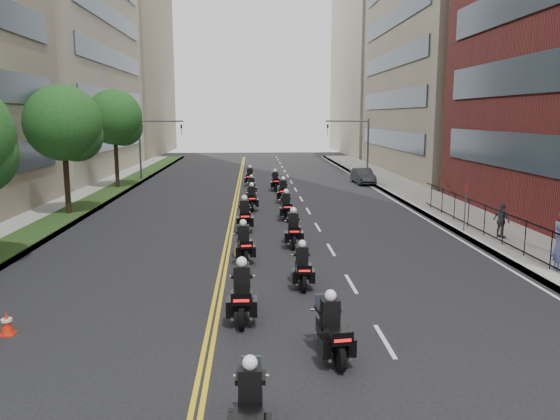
{
  "coord_description": "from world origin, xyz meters",
  "views": [
    {
      "loc": [
        -0.27,
        -8.51,
        5.91
      ],
      "look_at": [
        0.88,
        14.21,
        1.96
      ],
      "focal_mm": 35.0,
      "sensor_mm": 36.0,
      "label": 1
    }
  ],
  "objects_px": {
    "motorcycle_5": "(293,231)",
    "motorcycle_7": "(286,207)",
    "traffic_cone": "(7,324)",
    "motorcycle_4": "(244,245)",
    "motorcycle_0": "(250,410)",
    "pedestrian_c": "(501,221)",
    "motorcycle_3": "(302,268)",
    "motorcycle_2": "(242,295)",
    "motorcycle_8": "(252,199)",
    "motorcycle_10": "(252,187)",
    "pedestrian_a": "(559,246)",
    "motorcycle_6": "(245,217)",
    "motorcycle_11": "(275,182)",
    "parked_sedan": "(363,176)",
    "motorcycle_1": "(332,332)",
    "motorcycle_9": "(283,192)",
    "motorcycle_12": "(250,178)"
  },
  "relations": [
    {
      "from": "motorcycle_5",
      "to": "motorcycle_7",
      "type": "distance_m",
      "value": 6.54
    },
    {
      "from": "traffic_cone",
      "to": "motorcycle_4",
      "type": "bearing_deg",
      "value": 49.29
    },
    {
      "from": "motorcycle_0",
      "to": "pedestrian_c",
      "type": "distance_m",
      "value": 19.76
    },
    {
      "from": "motorcycle_3",
      "to": "motorcycle_2",
      "type": "bearing_deg",
      "value": -123.16
    },
    {
      "from": "motorcycle_4",
      "to": "motorcycle_8",
      "type": "height_order",
      "value": "motorcycle_8"
    },
    {
      "from": "motorcycle_10",
      "to": "pedestrian_a",
      "type": "bearing_deg",
      "value": -64.27
    },
    {
      "from": "motorcycle_6",
      "to": "motorcycle_7",
      "type": "bearing_deg",
      "value": 48.73
    },
    {
      "from": "motorcycle_2",
      "to": "motorcycle_4",
      "type": "relative_size",
      "value": 1.08
    },
    {
      "from": "motorcycle_7",
      "to": "motorcycle_11",
      "type": "bearing_deg",
      "value": 88.99
    },
    {
      "from": "traffic_cone",
      "to": "parked_sedan",
      "type": "bearing_deg",
      "value": 63.3
    },
    {
      "from": "motorcycle_1",
      "to": "motorcycle_10",
      "type": "relative_size",
      "value": 1.09
    },
    {
      "from": "motorcycle_5",
      "to": "motorcycle_7",
      "type": "height_order",
      "value": "motorcycle_5"
    },
    {
      "from": "motorcycle_5",
      "to": "motorcycle_10",
      "type": "height_order",
      "value": "motorcycle_5"
    },
    {
      "from": "motorcycle_6",
      "to": "motorcycle_8",
      "type": "xyz_separation_m",
      "value": [
        0.37,
        6.2,
        -0.04
      ]
    },
    {
      "from": "motorcycle_9",
      "to": "pedestrian_c",
      "type": "bearing_deg",
      "value": -46.63
    },
    {
      "from": "motorcycle_6",
      "to": "pedestrian_c",
      "type": "relative_size",
      "value": 1.52
    },
    {
      "from": "motorcycle_2",
      "to": "pedestrian_c",
      "type": "distance_m",
      "value": 15.48
    },
    {
      "from": "pedestrian_a",
      "to": "motorcycle_0",
      "type": "bearing_deg",
      "value": 136.48
    },
    {
      "from": "motorcycle_3",
      "to": "motorcycle_11",
      "type": "relative_size",
      "value": 0.94
    },
    {
      "from": "motorcycle_9",
      "to": "pedestrian_a",
      "type": "height_order",
      "value": "pedestrian_a"
    },
    {
      "from": "motorcycle_5",
      "to": "motorcycle_2",
      "type": "bearing_deg",
      "value": -101.98
    },
    {
      "from": "motorcycle_1",
      "to": "pedestrian_a",
      "type": "bearing_deg",
      "value": 27.96
    },
    {
      "from": "motorcycle_7",
      "to": "pedestrian_c",
      "type": "distance_m",
      "value": 11.55
    },
    {
      "from": "motorcycle_2",
      "to": "motorcycle_11",
      "type": "xyz_separation_m",
      "value": [
        2.16,
        27.77,
        -0.05
      ]
    },
    {
      "from": "motorcycle_3",
      "to": "motorcycle_9",
      "type": "relative_size",
      "value": 0.91
    },
    {
      "from": "motorcycle_3",
      "to": "pedestrian_a",
      "type": "height_order",
      "value": "pedestrian_a"
    },
    {
      "from": "pedestrian_a",
      "to": "motorcycle_1",
      "type": "bearing_deg",
      "value": 130.23
    },
    {
      "from": "motorcycle_0",
      "to": "motorcycle_1",
      "type": "relative_size",
      "value": 0.97
    },
    {
      "from": "motorcycle_3",
      "to": "pedestrian_a",
      "type": "relative_size",
      "value": 1.19
    },
    {
      "from": "motorcycle_10",
      "to": "motorcycle_12",
      "type": "bearing_deg",
      "value": 88.6
    },
    {
      "from": "motorcycle_4",
      "to": "pedestrian_a",
      "type": "relative_size",
      "value": 1.25
    },
    {
      "from": "parked_sedan",
      "to": "pedestrian_a",
      "type": "height_order",
      "value": "pedestrian_a"
    },
    {
      "from": "motorcycle_5",
      "to": "motorcycle_11",
      "type": "xyz_separation_m",
      "value": [
        -0.03,
        18.78,
        -0.03
      ]
    },
    {
      "from": "motorcycle_1",
      "to": "motorcycle_3",
      "type": "relative_size",
      "value": 1.05
    },
    {
      "from": "motorcycle_1",
      "to": "motorcycle_6",
      "type": "height_order",
      "value": "motorcycle_6"
    },
    {
      "from": "motorcycle_4",
      "to": "motorcycle_10",
      "type": "relative_size",
      "value": 1.1
    },
    {
      "from": "motorcycle_4",
      "to": "traffic_cone",
      "type": "xyz_separation_m",
      "value": [
        -6.34,
        -7.37,
        -0.36
      ]
    },
    {
      "from": "motorcycle_2",
      "to": "motorcycle_12",
      "type": "relative_size",
      "value": 1.05
    },
    {
      "from": "motorcycle_6",
      "to": "motorcycle_7",
      "type": "relative_size",
      "value": 1.05
    },
    {
      "from": "motorcycle_5",
      "to": "motorcycle_11",
      "type": "height_order",
      "value": "motorcycle_5"
    },
    {
      "from": "motorcycle_4",
      "to": "motorcycle_5",
      "type": "bearing_deg",
      "value": 40.58
    },
    {
      "from": "motorcycle_12",
      "to": "motorcycle_10",
      "type": "bearing_deg",
      "value": -85.86
    },
    {
      "from": "motorcycle_4",
      "to": "parked_sedan",
      "type": "relative_size",
      "value": 0.57
    },
    {
      "from": "motorcycle_0",
      "to": "traffic_cone",
      "type": "xyz_separation_m",
      "value": [
        -6.65,
        5.35,
        -0.34
      ]
    },
    {
      "from": "motorcycle_5",
      "to": "pedestrian_a",
      "type": "bearing_deg",
      "value": -25.49
    },
    {
      "from": "motorcycle_11",
      "to": "motorcycle_12",
      "type": "height_order",
      "value": "motorcycle_12"
    },
    {
      "from": "motorcycle_2",
      "to": "motorcycle_12",
      "type": "xyz_separation_m",
      "value": [
        0.11,
        30.84,
        -0.04
      ]
    },
    {
      "from": "motorcycle_3",
      "to": "motorcycle_10",
      "type": "height_order",
      "value": "motorcycle_3"
    },
    {
      "from": "motorcycle_6",
      "to": "motorcycle_12",
      "type": "bearing_deg",
      "value": 86.95
    },
    {
      "from": "motorcycle_12",
      "to": "pedestrian_c",
      "type": "distance_m",
      "value": 24.43
    }
  ]
}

